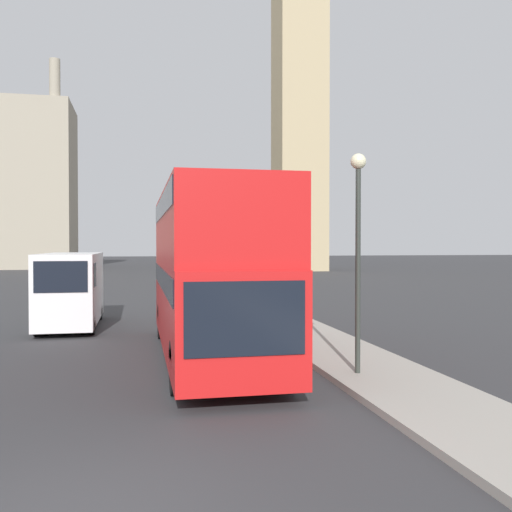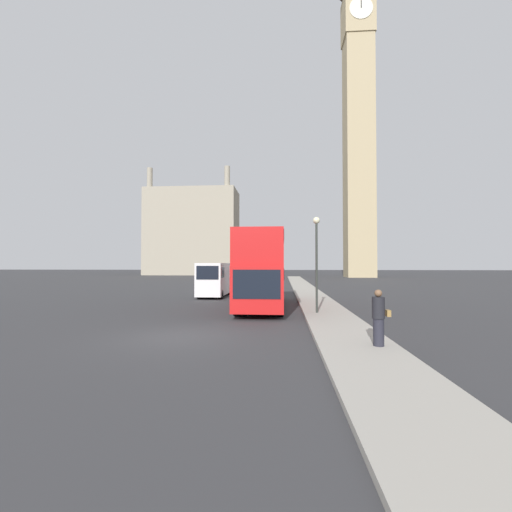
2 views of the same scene
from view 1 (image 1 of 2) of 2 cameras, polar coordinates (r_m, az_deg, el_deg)
The scene contains 3 objects.
red_double_decker_bus at distance 15.62m, azimuth -4.60°, elevation -1.10°, with size 2.63×10.42×4.51m.
white_van at distance 22.54m, azimuth -18.03°, elevation -3.05°, with size 2.03×5.91×2.79m.
street_lamp at distance 13.33m, azimuth 10.17°, elevation 2.92°, with size 0.36×0.36×5.06m.
Camera 1 is at (0.72, -6.66, 3.11)m, focal length 40.00 mm.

